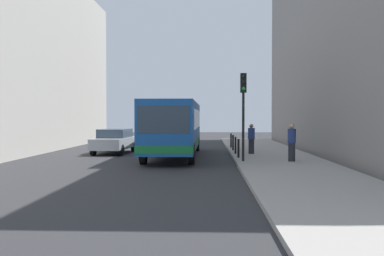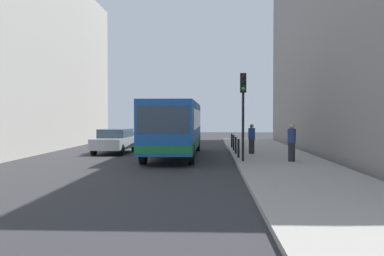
{
  "view_description": "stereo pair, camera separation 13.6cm",
  "coord_description": "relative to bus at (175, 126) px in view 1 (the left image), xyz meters",
  "views": [
    {
      "loc": [
        1.92,
        -20.95,
        2.23
      ],
      "look_at": [
        1.09,
        0.57,
        1.65
      ],
      "focal_mm": 39.69,
      "sensor_mm": 36.0,
      "label": 1
    },
    {
      "loc": [
        2.05,
        -20.95,
        2.23
      ],
      "look_at": [
        1.09,
        0.57,
        1.65
      ],
      "focal_mm": 39.69,
      "sensor_mm": 36.0,
      "label": 2
    }
  ],
  "objects": [
    {
      "name": "ground_plane",
      "position": [
        -0.04,
        -2.68,
        -1.73
      ],
      "size": [
        80.0,
        80.0,
        0.0
      ],
      "primitive_type": "plane",
      "color": "#2D2D30"
    },
    {
      "name": "sidewalk",
      "position": [
        5.36,
        -2.68,
        -1.65
      ],
      "size": [
        4.4,
        40.0,
        0.15
      ],
      "primitive_type": "cube",
      "color": "#9E9991",
      "rests_on": "ground"
    },
    {
      "name": "building_right",
      "position": [
        11.46,
        1.32,
        6.13
      ],
      "size": [
        7.0,
        32.0,
        15.71
      ],
      "primitive_type": "cube",
      "color": "gray",
      "rests_on": "ground"
    },
    {
      "name": "bus",
      "position": [
        0.0,
        0.0,
        0.0
      ],
      "size": [
        2.6,
        11.04,
        3.0
      ],
      "rotation": [
        0.0,
        0.0,
        3.13
      ],
      "color": "#19519E",
      "rests_on": "ground"
    },
    {
      "name": "car_beside_bus",
      "position": [
        -3.81,
        1.9,
        -0.94
      ],
      "size": [
        2.08,
        4.5,
        1.48
      ],
      "rotation": [
        0.0,
        0.0,
        3.08
      ],
      "color": "#A5A8AD",
      "rests_on": "ground"
    },
    {
      "name": "traffic_light",
      "position": [
        3.51,
        -3.79,
        1.28
      ],
      "size": [
        0.28,
        0.33,
        4.1
      ],
      "color": "black",
      "rests_on": "sidewalk"
    },
    {
      "name": "bollard_near",
      "position": [
        3.41,
        -2.12,
        -1.1
      ],
      "size": [
        0.11,
        0.11,
        0.95
      ],
      "primitive_type": "cylinder",
      "color": "black",
      "rests_on": "sidewalk"
    },
    {
      "name": "bollard_mid",
      "position": [
        3.41,
        0.22,
        -1.1
      ],
      "size": [
        0.11,
        0.11,
        0.95
      ],
      "primitive_type": "cylinder",
      "color": "black",
      "rests_on": "sidewalk"
    },
    {
      "name": "bollard_far",
      "position": [
        3.41,
        2.57,
        -1.1
      ],
      "size": [
        0.11,
        0.11,
        0.95
      ],
      "primitive_type": "cylinder",
      "color": "black",
      "rests_on": "sidewalk"
    },
    {
      "name": "bollard_farthest",
      "position": [
        3.41,
        4.91,
        -1.1
      ],
      "size": [
        0.11,
        0.11,
        0.95
      ],
      "primitive_type": "cylinder",
      "color": "black",
      "rests_on": "sidewalk"
    },
    {
      "name": "pedestrian_near_signal",
      "position": [
        5.76,
        -3.78,
        -0.7
      ],
      "size": [
        0.38,
        0.38,
        1.75
      ],
      "rotation": [
        0.0,
        0.0,
        0.61
      ],
      "color": "#26262D",
      "rests_on": "sidewalk"
    },
    {
      "name": "pedestrian_mid_sidewalk",
      "position": [
        4.29,
        0.21,
        -0.74
      ],
      "size": [
        0.38,
        0.38,
        1.67
      ],
      "rotation": [
        0.0,
        0.0,
        2.64
      ],
      "color": "#26262D",
      "rests_on": "sidewalk"
    }
  ]
}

